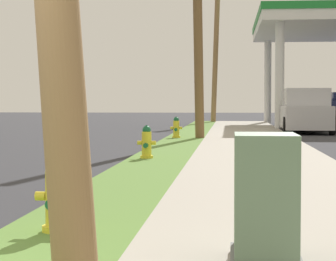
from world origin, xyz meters
TOP-DOWN VIEW (x-y plane):
  - fire_hydrant_nearest at (0.60, 2.40)m, footprint 0.42×0.38m
  - fire_hydrant_second at (0.42, 10.94)m, footprint 0.42×0.38m
  - fire_hydrant_third at (0.41, 19.50)m, footprint 0.42×0.37m
  - utility_pole_midground at (1.17, 19.27)m, footprint 0.55×1.49m
  - utility_pole_background at (1.39, 38.59)m, footprint 1.28×0.78m
  - utility_cabinet at (2.57, 1.31)m, footprint 0.55×0.75m
  - car_tan_by_near_pump at (6.14, 29.88)m, footprint 2.04×4.55m
  - truck_silver_at_forecourt at (5.63, 26.33)m, footprint 2.22×5.44m

SIDE VIEW (x-z plane):
  - fire_hydrant_nearest at x=0.60m, z-range 0.07..0.82m
  - fire_hydrant_second at x=0.42m, z-range 0.07..0.82m
  - fire_hydrant_third at x=0.41m, z-range 0.07..0.82m
  - utility_cabinet at x=2.57m, z-range 0.08..1.10m
  - car_tan_by_near_pump at x=6.14m, z-range -0.07..1.51m
  - truck_silver_at_forecourt at x=5.63m, z-range -0.07..1.90m
  - utility_pole_midground at x=1.17m, z-range 0.20..9.13m
  - utility_pole_background at x=1.39m, z-range 0.20..9.27m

